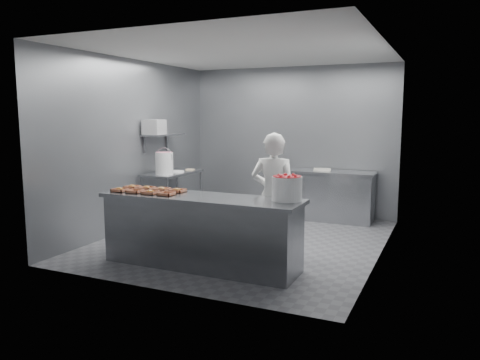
% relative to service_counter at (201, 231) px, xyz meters
% --- Properties ---
extents(floor, '(4.50, 4.50, 0.00)m').
position_rel_service_counter_xyz_m(floor, '(0.00, 1.35, -0.45)').
color(floor, '#4C4C51').
rests_on(floor, ground).
extents(ceiling, '(4.50, 4.50, 0.00)m').
position_rel_service_counter_xyz_m(ceiling, '(0.00, 1.35, 2.35)').
color(ceiling, white).
rests_on(ceiling, wall_back).
extents(wall_back, '(4.00, 0.04, 2.80)m').
position_rel_service_counter_xyz_m(wall_back, '(0.00, 3.60, 0.95)').
color(wall_back, slate).
rests_on(wall_back, ground).
extents(wall_left, '(0.04, 4.50, 2.80)m').
position_rel_service_counter_xyz_m(wall_left, '(-2.00, 1.35, 0.95)').
color(wall_left, slate).
rests_on(wall_left, ground).
extents(wall_right, '(0.04, 4.50, 2.80)m').
position_rel_service_counter_xyz_m(wall_right, '(2.00, 1.35, 0.95)').
color(wall_right, slate).
rests_on(wall_right, ground).
extents(service_counter, '(2.60, 0.70, 0.90)m').
position_rel_service_counter_xyz_m(service_counter, '(0.00, 0.00, 0.00)').
color(service_counter, slate).
rests_on(service_counter, ground).
extents(prep_table, '(0.60, 1.20, 0.90)m').
position_rel_service_counter_xyz_m(prep_table, '(-1.65, 1.95, 0.14)').
color(prep_table, slate).
rests_on(prep_table, ground).
extents(back_counter, '(1.50, 0.60, 0.90)m').
position_rel_service_counter_xyz_m(back_counter, '(0.90, 3.25, -0.00)').
color(back_counter, slate).
rests_on(back_counter, ground).
extents(wall_shelf, '(0.35, 0.90, 0.03)m').
position_rel_service_counter_xyz_m(wall_shelf, '(-1.82, 1.95, 1.10)').
color(wall_shelf, slate).
rests_on(wall_shelf, wall_left).
extents(tray_0, '(0.19, 0.18, 0.06)m').
position_rel_service_counter_xyz_m(tray_0, '(-1.13, -0.13, 0.47)').
color(tray_0, tan).
rests_on(tray_0, service_counter).
extents(tray_1, '(0.19, 0.18, 0.04)m').
position_rel_service_counter_xyz_m(tray_1, '(-0.89, -0.13, 0.47)').
color(tray_1, tan).
rests_on(tray_1, service_counter).
extents(tray_2, '(0.19, 0.18, 0.06)m').
position_rel_service_counter_xyz_m(tray_2, '(-0.65, -0.13, 0.47)').
color(tray_2, tan).
rests_on(tray_2, service_counter).
extents(tray_3, '(0.19, 0.18, 0.04)m').
position_rel_service_counter_xyz_m(tray_3, '(-0.41, -0.13, 0.47)').
color(tray_3, tan).
rests_on(tray_3, service_counter).
extents(tray_4, '(0.19, 0.18, 0.06)m').
position_rel_service_counter_xyz_m(tray_4, '(-1.13, 0.13, 0.47)').
color(tray_4, tan).
rests_on(tray_4, service_counter).
extents(tray_5, '(0.19, 0.18, 0.06)m').
position_rel_service_counter_xyz_m(tray_5, '(-0.89, 0.13, 0.47)').
color(tray_5, tan).
rests_on(tray_5, service_counter).
extents(tray_6, '(0.19, 0.18, 0.06)m').
position_rel_service_counter_xyz_m(tray_6, '(-0.65, 0.13, 0.47)').
color(tray_6, tan).
rests_on(tray_6, service_counter).
extents(tray_7, '(0.19, 0.18, 0.06)m').
position_rel_service_counter_xyz_m(tray_7, '(-0.41, 0.13, 0.47)').
color(tray_7, tan).
rests_on(tray_7, service_counter).
extents(worker, '(0.65, 0.47, 1.67)m').
position_rel_service_counter_xyz_m(worker, '(0.68, 0.76, 0.38)').
color(worker, white).
rests_on(worker, ground).
extents(strawberry_tub, '(0.35, 0.35, 0.29)m').
position_rel_service_counter_xyz_m(strawberry_tub, '(1.08, 0.15, 0.60)').
color(strawberry_tub, white).
rests_on(strawberry_tub, service_counter).
extents(glaze_bucket, '(0.31, 0.30, 0.46)m').
position_rel_service_counter_xyz_m(glaze_bucket, '(-1.58, 1.59, 0.64)').
color(glaze_bucket, white).
rests_on(glaze_bucket, prep_table).
extents(bucket_lid, '(0.36, 0.36, 0.02)m').
position_rel_service_counter_xyz_m(bucket_lid, '(-1.57, 1.94, 0.46)').
color(bucket_lid, white).
rests_on(bucket_lid, prep_table).
extents(rag, '(0.15, 0.13, 0.02)m').
position_rel_service_counter_xyz_m(rag, '(-1.51, 2.33, 0.46)').
color(rag, '#CCB28C').
rests_on(rag, prep_table).
extents(appliance, '(0.32, 0.36, 0.25)m').
position_rel_service_counter_xyz_m(appliance, '(-1.82, 1.68, 1.24)').
color(appliance, gray).
rests_on(appliance, wall_shelf).
extents(paper_stack, '(0.34, 0.28, 0.04)m').
position_rel_service_counter_xyz_m(paper_stack, '(0.70, 3.25, 0.46)').
color(paper_stack, silver).
rests_on(paper_stack, back_counter).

